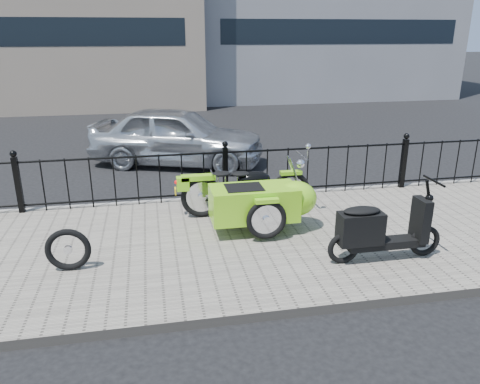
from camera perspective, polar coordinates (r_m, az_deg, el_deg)
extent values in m
plane|color=black|center=(7.44, -0.12, -5.01)|extent=(120.00, 120.00, 0.00)
cube|color=slate|center=(6.97, 0.66, -6.20)|extent=(30.00, 3.80, 0.12)
cube|color=gray|center=(8.73, -1.92, -0.87)|extent=(30.00, 0.10, 0.12)
cylinder|color=black|center=(8.33, -1.83, 4.84)|extent=(14.00, 0.04, 0.04)
cylinder|color=black|center=(8.54, -1.78, -0.04)|extent=(14.00, 0.04, 0.04)
cube|color=black|center=(8.62, -25.42, 0.76)|extent=(0.09, 0.09, 0.96)
sphere|color=black|center=(8.49, -25.93, 4.22)|extent=(0.11, 0.11, 0.11)
cube|color=black|center=(8.43, -1.80, 2.27)|extent=(0.09, 0.09, 0.96)
sphere|color=black|center=(8.29, -1.84, 5.84)|extent=(0.11, 0.11, 0.11)
cube|color=black|center=(9.61, 19.29, 3.30)|extent=(0.09, 0.09, 0.96)
sphere|color=black|center=(9.49, 19.64, 6.43)|extent=(0.11, 0.11, 0.11)
cube|color=black|center=(19.28, -26.46, 17.07)|extent=(12.50, 0.06, 1.00)
cube|color=black|center=(21.36, 12.42, 18.54)|extent=(10.50, 0.06, 1.00)
torus|color=black|center=(7.94, 6.14, 0.07)|extent=(0.69, 0.09, 0.69)
torus|color=black|center=(7.65, -4.67, -0.63)|extent=(0.69, 0.09, 0.69)
torus|color=black|center=(6.74, 3.25, -3.39)|extent=(0.60, 0.08, 0.60)
cube|color=gray|center=(7.76, 0.84, -0.13)|extent=(0.34, 0.22, 0.24)
cylinder|color=black|center=(7.78, 0.83, -0.62)|extent=(1.40, 0.04, 0.04)
ellipsoid|color=black|center=(7.71, 1.72, 1.61)|extent=(0.54, 0.29, 0.26)
cylinder|color=silver|center=(7.82, 7.56, 4.45)|extent=(0.03, 0.56, 0.03)
cylinder|color=silver|center=(7.87, 6.63, 2.24)|extent=(0.25, 0.04, 0.59)
sphere|color=silver|center=(7.85, 7.38, 3.46)|extent=(0.15, 0.15, 0.15)
cube|color=#8BE31D|center=(7.84, 6.22, 2.35)|extent=(0.36, 0.12, 0.06)
cube|color=#8BE31D|center=(7.54, -5.12, 1.78)|extent=(0.55, 0.16, 0.08)
ellipsoid|color=black|center=(7.63, 0.11, 2.23)|extent=(0.31, 0.22, 0.08)
ellipsoid|color=black|center=(7.57, -2.26, 2.24)|extent=(0.31, 0.22, 0.08)
sphere|color=red|center=(7.53, -7.75, 1.18)|extent=(0.07, 0.07, 0.07)
cube|color=yellow|center=(7.68, -7.89, 0.12)|extent=(0.02, 0.14, 0.10)
cube|color=#8BE31D|center=(7.02, 1.70, -1.32)|extent=(1.30, 0.62, 0.50)
ellipsoid|color=#8BE31D|center=(7.18, 6.77, -0.78)|extent=(0.65, 0.60, 0.54)
cube|color=black|center=(6.91, 0.50, 0.38)|extent=(0.55, 0.43, 0.06)
cube|color=#8BE31D|center=(6.63, 3.30, -1.08)|extent=(0.34, 0.11, 0.06)
torus|color=black|center=(6.85, 21.60, -5.52)|extent=(0.44, 0.07, 0.44)
torus|color=black|center=(6.32, 12.50, -6.66)|extent=(0.44, 0.07, 0.44)
cube|color=black|center=(6.56, 17.25, -5.96)|extent=(1.07, 0.23, 0.11)
cube|color=black|center=(6.30, 14.46, -4.30)|extent=(0.59, 0.28, 0.43)
ellipsoid|color=black|center=(6.21, 14.64, -2.22)|extent=(0.50, 0.25, 0.10)
cube|color=black|center=(6.68, 21.15, -3.16)|extent=(0.13, 0.32, 0.59)
cylinder|color=black|center=(6.61, 22.03, -0.53)|extent=(0.17, 0.04, 0.48)
cylinder|color=black|center=(6.57, 22.57, 1.25)|extent=(0.03, 0.47, 0.03)
torus|color=black|center=(6.36, -20.22, -6.62)|extent=(0.57, 0.10, 0.57)
imported|color=silver|center=(11.18, -7.68, 6.78)|extent=(4.36, 2.95, 1.38)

